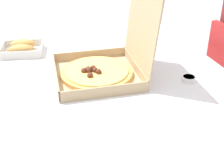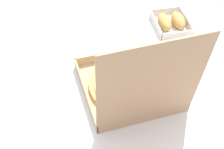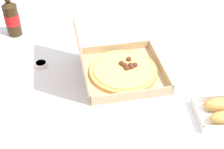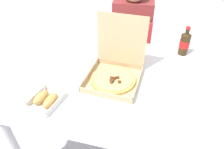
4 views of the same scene
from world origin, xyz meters
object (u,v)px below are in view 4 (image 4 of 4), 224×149
pizza_box_open (115,72)px  paper_menu (62,48)px  cola_bottle (185,43)px  dipping_sauce_cup (142,55)px  diner_person (132,29)px  napkin_pile (203,72)px  chair (131,50)px  bread_side_box (46,100)px

pizza_box_open → paper_menu: size_ratio=1.86×
cola_bottle → dipping_sauce_cup: 0.33m
diner_person → napkin_pile: 0.84m
diner_person → paper_menu: size_ratio=5.48×
pizza_box_open → dipping_sauce_cup: 0.34m
cola_bottle → paper_menu: (-0.95, -0.15, -0.09)m
chair → dipping_sauce_cup: chair is taller
diner_person → bread_side_box: bearing=-105.8°
bread_side_box → chair: bearing=73.1°
pizza_box_open → paper_menu: (-0.51, 0.27, -0.05)m
cola_bottle → paper_menu: bearing=-171.1°
chair → paper_menu: chair is taller
paper_menu → dipping_sauce_cup: (0.65, 0.04, 0.01)m
chair → napkin_pile: size_ratio=7.55×
diner_person → dipping_sauce_cup: diner_person is taller
paper_menu → napkin_pile: size_ratio=1.91×
bread_side_box → cola_bottle: size_ratio=0.95×
pizza_box_open → napkin_pile: (0.58, 0.20, -0.04)m
pizza_box_open → paper_menu: pizza_box_open is taller
cola_bottle → napkin_pile: size_ratio=2.04×
paper_menu → diner_person: bearing=64.0°
chair → cola_bottle: cola_bottle is taller
diner_person → pizza_box_open: diner_person is taller
paper_menu → cola_bottle: bearing=25.6°
chair → diner_person: size_ratio=0.72×
chair → cola_bottle: 0.64m
diner_person → dipping_sauce_cup: (0.15, -0.50, 0.03)m
pizza_box_open → dipping_sauce_cup: (0.14, 0.31, -0.04)m
bread_side_box → dipping_sauce_cup: (0.47, 0.62, -0.01)m
chair → pizza_box_open: bearing=-89.4°
pizza_box_open → dipping_sauce_cup: pizza_box_open is taller
diner_person → napkin_pile: (0.59, -0.60, 0.03)m
diner_person → paper_menu: diner_person is taller
chair → cola_bottle: size_ratio=3.71×
bread_side_box → cola_bottle: bearing=43.5°
bread_side_box → paper_menu: bread_side_box is taller
chair → diner_person: bearing=95.7°
chair → diner_person: (-0.01, 0.06, 0.21)m
dipping_sauce_cup → chair: bearing=108.6°
bread_side_box → dipping_sauce_cup: bread_side_box is taller
chair → paper_menu: size_ratio=3.95×
dipping_sauce_cup → cola_bottle: bearing=20.1°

